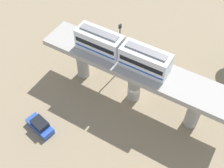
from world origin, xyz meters
name	(u,v)px	position (x,y,z in m)	size (l,w,h in m)	color
ground_plane	(133,97)	(0.00, 0.00, 0.00)	(120.00, 120.00, 0.00)	#84755B
viaduct	(135,73)	(0.00, 0.00, 5.38)	(5.20, 28.00, 7.09)	#999691
train	(122,50)	(0.00, -2.30, 8.62)	(2.64, 13.55, 3.24)	silver
parked_car_blue	(40,126)	(11.53, -8.55, 0.74)	(2.67, 4.49, 1.76)	#284CB7
signal_post	(120,48)	(-3.40, -4.50, 5.36)	(0.44, 0.28, 9.69)	#4C4C51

